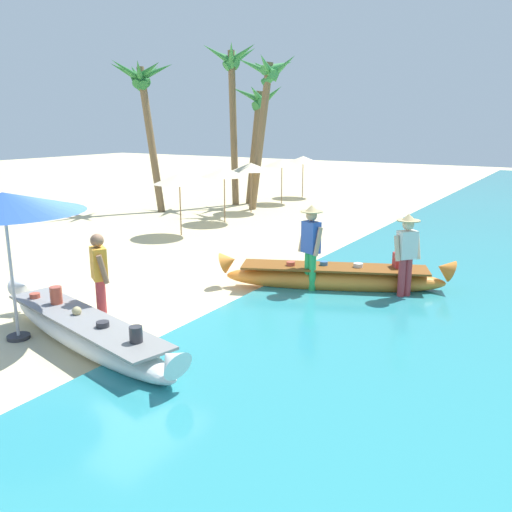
{
  "coord_description": "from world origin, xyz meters",
  "views": [
    {
      "loc": [
        6.93,
        -6.55,
        3.39
      ],
      "look_at": [
        1.66,
        2.05,
        0.9
      ],
      "focal_mm": 37.84,
      "sensor_mm": 36.0,
      "label": 1
    }
  ],
  "objects": [
    {
      "name": "palm_tree_mid_cluster",
      "position": [
        -7.91,
        9.43,
        4.66
      ],
      "size": [
        2.44,
        2.75,
        5.78
      ],
      "color": "brown",
      "rests_on": "ground"
    },
    {
      "name": "person_vendor_hatted",
      "position": [
        2.38,
        2.96,
        1.06
      ],
      "size": [
        0.59,
        0.44,
        1.83
      ],
      "color": "green",
      "rests_on": "ground"
    },
    {
      "name": "boat_orange_midground",
      "position": [
        2.72,
        3.41,
        0.29
      ],
      "size": [
        4.59,
        2.47,
        0.82
      ],
      "color": "orange",
      "rests_on": "ground"
    },
    {
      "name": "parasol_row_0",
      "position": [
        -3.64,
        6.25,
        1.75
      ],
      "size": [
        1.6,
        1.6,
        1.91
      ],
      "color": "#8E6B47",
      "rests_on": "ground"
    },
    {
      "name": "palm_tree_far_behind",
      "position": [
        -5.01,
        13.11,
        3.89
      ],
      "size": [
        2.3,
        2.52,
        4.98
      ],
      "color": "brown",
      "rests_on": "ground"
    },
    {
      "name": "ground_plane",
      "position": [
        0.0,
        0.0,
        0.0
      ],
      "size": [
        80.0,
        80.0,
        0.0
      ],
      "primitive_type": "plane",
      "color": "beige"
    },
    {
      "name": "parasol_row_2",
      "position": [
        -4.14,
        11.14,
        1.75
      ],
      "size": [
        1.6,
        1.6,
        1.91
      ],
      "color": "#8E6B47",
      "rests_on": "ground"
    },
    {
      "name": "patio_umbrella_large",
      "position": [
        -0.6,
        -1.61,
        2.21
      ],
      "size": [
        2.43,
        2.43,
        2.38
      ],
      "color": "#B7B7BC",
      "rests_on": "ground"
    },
    {
      "name": "boat_white_foreground",
      "position": [
        0.61,
        -1.3,
        0.27
      ],
      "size": [
        4.85,
        1.73,
        0.78
      ],
      "color": "white",
      "rests_on": "ground"
    },
    {
      "name": "palm_tree_leaning_seaward",
      "position": [
        -5.88,
        12.48,
        5.18
      ],
      "size": [
        2.56,
        2.23,
        6.54
      ],
      "color": "brown",
      "rests_on": "ground"
    },
    {
      "name": "parasol_row_4",
      "position": [
        -4.4,
        16.1,
        1.75
      ],
      "size": [
        1.6,
        1.6,
        1.91
      ],
      "color": "#8E6B47",
      "rests_on": "ground"
    },
    {
      "name": "parasol_row_3",
      "position": [
        -4.3,
        13.89,
        1.75
      ],
      "size": [
        1.6,
        1.6,
        1.91
      ],
      "color": "#8E6B47",
      "rests_on": "ground"
    },
    {
      "name": "person_vendor_assistant",
      "position": [
        4.13,
        3.56,
        1.0
      ],
      "size": [
        0.49,
        0.55,
        1.73
      ],
      "color": "#B2383D",
      "rests_on": "ground"
    },
    {
      "name": "person_tourist_customer",
      "position": [
        0.18,
        -0.54,
        0.92
      ],
      "size": [
        0.57,
        0.45,
        1.63
      ],
      "color": "#B2383D",
      "rests_on": "ground"
    },
    {
      "name": "parasol_row_1",
      "position": [
        -3.76,
        8.79,
        1.75
      ],
      "size": [
        1.6,
        1.6,
        1.91
      ],
      "color": "#8E6B47",
      "rests_on": "ground"
    },
    {
      "name": "palm_tree_tall_inland",
      "position": [
        -3.87,
        11.81,
        4.66
      ],
      "size": [
        2.64,
        2.54,
        5.93
      ],
      "color": "brown",
      "rests_on": "ground"
    }
  ]
}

